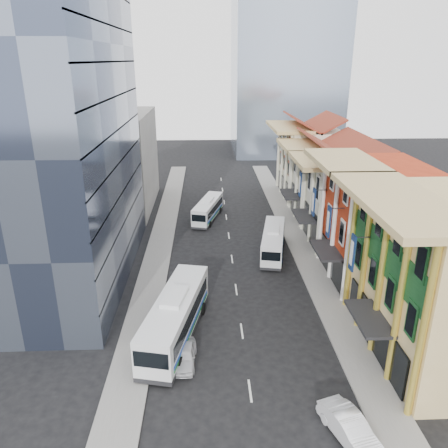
{
  "coord_description": "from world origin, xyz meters",
  "views": [
    {
      "loc": [
        -2.77,
        -22.73,
        21.23
      ],
      "look_at": [
        -1.01,
        19.62,
        5.16
      ],
      "focal_mm": 35.0,
      "sensor_mm": 36.0,
      "label": 1
    }
  ],
  "objects_px": {
    "bus_left_near": "(176,316)",
    "bus_right": "(273,241)",
    "bus_left_far": "(208,209)",
    "office_tower": "(53,130)",
    "sedan_right": "(350,428)",
    "shophouse_tan": "(437,281)",
    "sedan_left": "(185,355)"
  },
  "relations": [
    {
      "from": "office_tower",
      "to": "sedan_right",
      "type": "distance_m",
      "value": 34.66
    },
    {
      "from": "bus_left_far",
      "to": "bus_right",
      "type": "relative_size",
      "value": 0.95
    },
    {
      "from": "bus_right",
      "to": "sedan_left",
      "type": "height_order",
      "value": "bus_right"
    },
    {
      "from": "shophouse_tan",
      "to": "bus_right",
      "type": "distance_m",
      "value": 20.97
    },
    {
      "from": "shophouse_tan",
      "to": "sedan_left",
      "type": "height_order",
      "value": "shophouse_tan"
    },
    {
      "from": "office_tower",
      "to": "bus_left_near",
      "type": "height_order",
      "value": "office_tower"
    },
    {
      "from": "shophouse_tan",
      "to": "sedan_right",
      "type": "bearing_deg",
      "value": -136.01
    },
    {
      "from": "sedan_left",
      "to": "sedan_right",
      "type": "height_order",
      "value": "sedan_right"
    },
    {
      "from": "shophouse_tan",
      "to": "sedan_right",
      "type": "distance_m",
      "value": 12.92
    },
    {
      "from": "sedan_left",
      "to": "sedan_right",
      "type": "bearing_deg",
      "value": -33.66
    },
    {
      "from": "office_tower",
      "to": "bus_left_far",
      "type": "bearing_deg",
      "value": 48.53
    },
    {
      "from": "office_tower",
      "to": "bus_left_near",
      "type": "distance_m",
      "value": 20.92
    },
    {
      "from": "office_tower",
      "to": "shophouse_tan",
      "type": "bearing_deg",
      "value": -24.3
    },
    {
      "from": "shophouse_tan",
      "to": "bus_left_near",
      "type": "distance_m",
      "value": 19.96
    },
    {
      "from": "shophouse_tan",
      "to": "bus_right",
      "type": "xyz_separation_m",
      "value": [
        -9.17,
        18.34,
        -4.4
      ]
    },
    {
      "from": "bus_left_near",
      "to": "bus_right",
      "type": "xyz_separation_m",
      "value": [
        10.22,
        15.86,
        -0.36
      ]
    },
    {
      "from": "sedan_right",
      "to": "bus_left_near",
      "type": "bearing_deg",
      "value": 116.28
    },
    {
      "from": "bus_left_far",
      "to": "sedan_right",
      "type": "height_order",
      "value": "bus_left_far"
    },
    {
      "from": "bus_left_near",
      "to": "shophouse_tan",
      "type": "bearing_deg",
      "value": 4.91
    },
    {
      "from": "shophouse_tan",
      "to": "bus_left_near",
      "type": "relative_size",
      "value": 1.15
    },
    {
      "from": "shophouse_tan",
      "to": "office_tower",
      "type": "distance_m",
      "value": 35.19
    },
    {
      "from": "sedan_left",
      "to": "bus_left_near",
      "type": "bearing_deg",
      "value": 106.19
    },
    {
      "from": "bus_left_far",
      "to": "sedan_left",
      "type": "height_order",
      "value": "bus_left_far"
    },
    {
      "from": "bus_right",
      "to": "sedan_right",
      "type": "relative_size",
      "value": 2.11
    },
    {
      "from": "bus_left_near",
      "to": "sedan_right",
      "type": "bearing_deg",
      "value": -32.25
    },
    {
      "from": "bus_left_near",
      "to": "sedan_right",
      "type": "relative_size",
      "value": 2.59
    },
    {
      "from": "office_tower",
      "to": "sedan_right",
      "type": "bearing_deg",
      "value": -44.62
    },
    {
      "from": "bus_right",
      "to": "bus_left_far",
      "type": "bearing_deg",
      "value": 133.14
    },
    {
      "from": "sedan_left",
      "to": "bus_right",
      "type": "bearing_deg",
      "value": 66.32
    },
    {
      "from": "sedan_right",
      "to": "shophouse_tan",
      "type": "bearing_deg",
      "value": 24.72
    },
    {
      "from": "sedan_right",
      "to": "bus_left_far",
      "type": "bearing_deg",
      "value": 82.63
    },
    {
      "from": "bus_left_far",
      "to": "sedan_left",
      "type": "bearing_deg",
      "value": -78.3
    }
  ]
}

